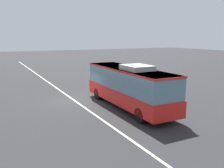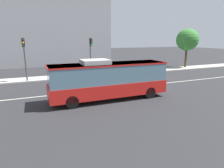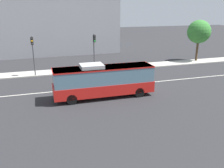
{
  "view_description": "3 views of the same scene",
  "coord_description": "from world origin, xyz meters",
  "px_view_note": "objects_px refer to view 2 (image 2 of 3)",
  "views": [
    {
      "loc": [
        -19.78,
        6.58,
        5.47
      ],
      "look_at": [
        -2.15,
        -2.53,
        1.64
      ],
      "focal_mm": 39.31,
      "sensor_mm": 36.0,
      "label": 1
    },
    {
      "loc": [
        -9.77,
        -17.92,
        5.13
      ],
      "look_at": [
        -3.2,
        -2.21,
        1.09
      ],
      "focal_mm": 30.97,
      "sensor_mm": 36.0,
      "label": 2
    },
    {
      "loc": [
        -9.88,
        -25.3,
        8.72
      ],
      "look_at": [
        -2.88,
        -2.76,
        1.17
      ],
      "focal_mm": 38.75,
      "sensor_mm": 36.0,
      "label": 3
    }
  ],
  "objects_px": {
    "transit_bus": "(109,79)",
    "traffic_light_mid_block": "(91,50)",
    "traffic_light_near_corner": "(24,52)",
    "street_tree_kerbside_left": "(187,40)"
  },
  "relations": [
    {
      "from": "transit_bus",
      "to": "traffic_light_mid_block",
      "type": "distance_m",
      "value": 10.35
    },
    {
      "from": "traffic_light_mid_block",
      "to": "street_tree_kerbside_left",
      "type": "bearing_deg",
      "value": 91.4
    },
    {
      "from": "traffic_light_near_corner",
      "to": "traffic_light_mid_block",
      "type": "distance_m",
      "value": 8.05
    },
    {
      "from": "traffic_light_near_corner",
      "to": "traffic_light_mid_block",
      "type": "relative_size",
      "value": 1.0
    },
    {
      "from": "traffic_light_mid_block",
      "to": "traffic_light_near_corner",
      "type": "bearing_deg",
      "value": -92.79
    },
    {
      "from": "transit_bus",
      "to": "street_tree_kerbside_left",
      "type": "bearing_deg",
      "value": 31.52
    },
    {
      "from": "transit_bus",
      "to": "traffic_light_near_corner",
      "type": "xyz_separation_m",
      "value": [
        -6.58,
        9.98,
        1.75
      ]
    },
    {
      "from": "transit_bus",
      "to": "traffic_light_mid_block",
      "type": "xyz_separation_m",
      "value": [
        1.47,
        10.1,
        1.75
      ]
    },
    {
      "from": "transit_bus",
      "to": "street_tree_kerbside_left",
      "type": "height_order",
      "value": "street_tree_kerbside_left"
    },
    {
      "from": "transit_bus",
      "to": "traffic_light_near_corner",
      "type": "height_order",
      "value": "traffic_light_near_corner"
    }
  ]
}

